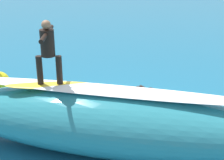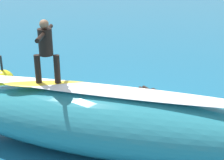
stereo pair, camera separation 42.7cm
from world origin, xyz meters
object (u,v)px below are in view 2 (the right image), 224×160
at_px(surfboard_paddling, 159,101).
at_px(surfer_paddling, 157,95).
at_px(buoy_marker, 3,80).
at_px(surfer_riding, 46,47).
at_px(surfboard_riding, 49,84).

bearing_deg(surfboard_paddling, surfer_paddling, 180.00).
height_order(surfer_paddling, buoy_marker, buoy_marker).
distance_m(surfboard_paddling, buoy_marker, 5.65).
bearing_deg(surfer_riding, buoy_marker, -54.32).
bearing_deg(surfer_paddling, surfboard_riding, -79.81).
bearing_deg(surfboard_riding, buoy_marker, -54.32).
bearing_deg(surfer_riding, surfboard_riding, 0.00).
height_order(surfboard_paddling, surfer_paddling, surfer_paddling).
xyz_separation_m(surfer_riding, surfboard_paddling, (-2.24, -3.39, -2.61)).
bearing_deg(surfboard_riding, surfer_paddling, -138.07).
distance_m(surfer_riding, surfboard_paddling, 4.83).
distance_m(surfboard_paddling, surfer_paddling, 0.21).
xyz_separation_m(surfboard_riding, surfboard_paddling, (-2.24, -3.39, -1.65)).
height_order(surfer_riding, surfboard_paddling, surfer_riding).
bearing_deg(surfer_riding, surfboard_paddling, -139.75).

